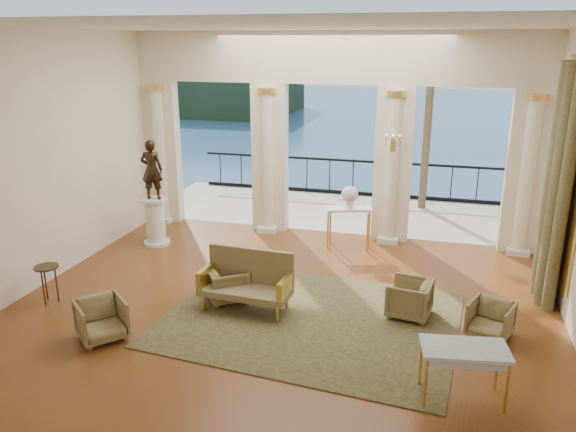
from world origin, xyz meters
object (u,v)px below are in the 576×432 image
(armchair_c, at_px, (409,297))
(settee, at_px, (247,280))
(game_table, at_px, (464,353))
(side_table, at_px, (47,271))
(console_table, at_px, (349,215))
(pedestal, at_px, (156,222))
(armchair_b, at_px, (491,318))
(armchair_d, at_px, (227,283))
(armchair_a, at_px, (101,318))
(statue, at_px, (152,170))

(armchair_c, distance_m, settee, 2.66)
(game_table, bearing_deg, side_table, 162.92)
(side_table, bearing_deg, console_table, 41.34)
(settee, height_order, console_table, settee)
(game_table, distance_m, pedestal, 7.52)
(armchair_b, bearing_deg, armchair_d, -160.19)
(armchair_b, relative_size, game_table, 0.54)
(armchair_c, height_order, armchair_d, armchair_c)
(armchair_a, relative_size, armchair_b, 1.12)
(armchair_a, height_order, armchair_b, armchair_a)
(armchair_a, relative_size, statue, 0.54)
(armchair_b, distance_m, settee, 3.86)
(settee, bearing_deg, statue, 144.45)
(pedestal, height_order, console_table, pedestal)
(armchair_a, height_order, console_table, console_table)
(armchair_b, relative_size, statue, 0.48)
(armchair_c, relative_size, pedestal, 0.65)
(statue, height_order, side_table, statue)
(game_table, bearing_deg, armchair_b, 66.40)
(armchair_a, height_order, pedestal, pedestal)
(armchair_d, bearing_deg, statue, 11.97)
(armchair_c, bearing_deg, pedestal, -100.65)
(armchair_d, height_order, pedestal, pedestal)
(console_table, bearing_deg, armchair_c, -80.55)
(armchair_a, distance_m, game_table, 5.19)
(settee, distance_m, game_table, 3.80)
(armchair_d, xyz_separation_m, console_table, (1.58, 3.08, 0.42))
(armchair_b, relative_size, settee, 0.40)
(game_table, xyz_separation_m, statue, (-6.35, 4.02, 1.04))
(armchair_a, distance_m, settee, 2.36)
(statue, xyz_separation_m, side_table, (-0.40, -3.06, -1.12))
(console_table, distance_m, side_table, 6.00)
(game_table, relative_size, side_table, 1.71)
(pedestal, xyz_separation_m, side_table, (-0.40, -3.06, 0.06))
(settee, distance_m, pedestal, 3.77)
(armchair_c, distance_m, console_table, 3.23)
(armchair_d, bearing_deg, armchair_a, 104.92)
(statue, height_order, console_table, statue)
(settee, height_order, side_table, settee)
(armchair_d, relative_size, pedestal, 0.63)
(armchair_a, bearing_deg, console_table, 9.92)
(game_table, xyz_separation_m, console_table, (-2.25, 4.91, 0.10))
(armchair_a, height_order, armchair_c, armchair_a)
(armchair_c, bearing_deg, armchair_b, 83.04)
(armchair_d, xyz_separation_m, game_table, (3.83, -1.83, 0.32))
(game_table, bearing_deg, armchair_d, 145.45)
(settee, relative_size, console_table, 1.50)
(armchair_c, distance_m, side_table, 6.08)
(settee, xyz_separation_m, game_table, (3.41, -1.67, 0.15))
(statue, bearing_deg, console_table, -176.89)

